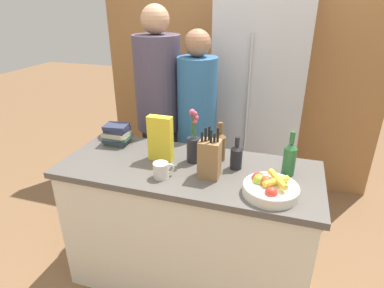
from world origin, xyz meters
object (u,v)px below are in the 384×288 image
object	(u,v)px
fruit_bowl	(270,188)
bottle_wine	(290,158)
bottle_oil	(220,145)
coffee_mug	(161,170)
refrigerator	(258,102)
book_stack	(117,134)
bottle_vinegar	(236,156)
person_at_sink	(159,110)
person_in_blue	(197,125)
knife_block	(210,158)
cereal_box	(160,139)
flower_vase	(194,144)

from	to	relation	value
fruit_bowl	bottle_wine	size ratio (longest dim) A/B	1.09
bottle_oil	coffee_mug	bearing A→B (deg)	-129.94
refrigerator	book_stack	size ratio (longest dim) A/B	10.55
refrigerator	bottle_vinegar	xyz separation A→B (m)	(0.01, -1.17, 0.00)
person_at_sink	bottle_wine	bearing A→B (deg)	-50.60
book_stack	bottle_oil	xyz separation A→B (m)	(0.76, -0.03, 0.03)
person_at_sink	person_in_blue	distance (m)	0.35
knife_block	person_in_blue	bearing A→B (deg)	112.32
knife_block	bottle_wine	bearing A→B (deg)	20.66
book_stack	bottle_oil	world-z (taller)	bottle_oil
fruit_bowl	person_in_blue	world-z (taller)	person_in_blue
fruit_bowl	cereal_box	world-z (taller)	cereal_box
fruit_bowl	bottle_vinegar	world-z (taller)	bottle_vinegar
bottle_oil	bottle_vinegar	xyz separation A→B (m)	(0.12, -0.08, -0.02)
flower_vase	knife_block	bearing A→B (deg)	-47.43
flower_vase	person_at_sink	distance (m)	0.72
coffee_mug	refrigerator	bearing A→B (deg)	74.73
bottle_wine	fruit_bowl	bearing A→B (deg)	-108.90
cereal_box	bottle_oil	xyz separation A→B (m)	(0.36, 0.11, -0.05)
bottle_oil	bottle_wine	bearing A→B (deg)	-8.29
flower_vase	book_stack	xyz separation A→B (m)	(-0.60, 0.10, -0.05)
knife_block	bottle_vinegar	size ratio (longest dim) A/B	1.50
coffee_mug	knife_block	bearing A→B (deg)	19.62
cereal_box	bottle_wine	xyz separation A→B (m)	(0.79, 0.05, -0.04)
fruit_bowl	knife_block	bearing A→B (deg)	166.59
person_in_blue	refrigerator	bearing A→B (deg)	31.31
fruit_bowl	flower_vase	bearing A→B (deg)	154.09
bottle_vinegar	person_at_sink	distance (m)	0.93
fruit_bowl	bottle_vinegar	bearing A→B (deg)	133.86
fruit_bowl	person_at_sink	xyz separation A→B (m)	(-0.97, 0.79, 0.09)
coffee_mug	person_in_blue	distance (m)	0.77
flower_vase	bottle_oil	world-z (taller)	flower_vase
coffee_mug	cereal_box	bearing A→B (deg)	113.01
bottle_oil	person_in_blue	xyz separation A→B (m)	(-0.28, 0.45, -0.06)
refrigerator	person_in_blue	size ratio (longest dim) A/B	1.18
fruit_bowl	bottle_wine	xyz separation A→B (m)	(0.09, 0.25, 0.07)
cereal_box	person_in_blue	distance (m)	0.57
fruit_bowl	bottle_oil	distance (m)	0.47
knife_block	flower_vase	size ratio (longest dim) A/B	0.87
flower_vase	book_stack	world-z (taller)	flower_vase
person_at_sink	book_stack	bearing A→B (deg)	-130.03
refrigerator	bottle_oil	bearing A→B (deg)	-96.05
flower_vase	book_stack	size ratio (longest dim) A/B	1.90
refrigerator	bottle_wine	world-z (taller)	refrigerator
refrigerator	bottle_oil	world-z (taller)	refrigerator
bottle_vinegar	bottle_wine	distance (m)	0.31
book_stack	bottle_vinegar	bearing A→B (deg)	-7.03
refrigerator	flower_vase	world-z (taller)	refrigerator
knife_block	bottle_wine	xyz separation A→B (m)	(0.44, 0.17, -0.01)
refrigerator	bottle_oil	size ratio (longest dim) A/B	7.69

